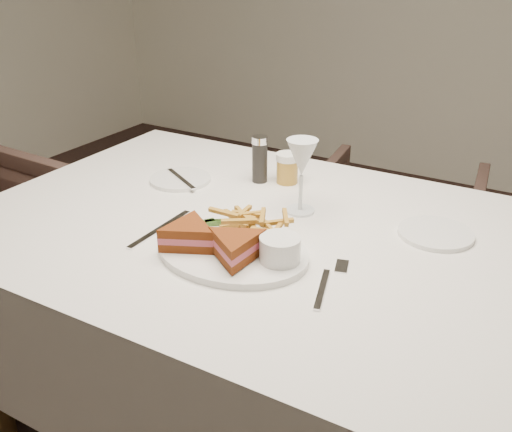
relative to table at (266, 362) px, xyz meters
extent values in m
cube|color=silver|center=(0.00, 0.00, 0.00)|extent=(1.38, 0.93, 0.75)
imported|color=#48322C|center=(0.01, 0.96, -0.07)|extent=(0.67, 0.63, 0.62)
ellipsoid|color=white|center=(0.00, -0.14, 0.38)|extent=(0.32, 0.25, 0.01)
cube|color=silver|center=(-0.20, -0.13, 0.38)|extent=(0.02, 0.21, 0.00)
cylinder|color=white|center=(-0.33, 0.12, 0.38)|extent=(0.16, 0.16, 0.01)
cylinder|color=white|center=(0.33, 0.15, 0.38)|extent=(0.16, 0.16, 0.01)
cylinder|color=black|center=(-0.15, 0.23, 0.44)|extent=(0.04, 0.04, 0.12)
cylinder|color=#AA7C28|center=(-0.09, 0.26, 0.42)|extent=(0.06, 0.06, 0.08)
cube|color=#396423|center=(-0.09, -0.07, 0.40)|extent=(0.05, 0.05, 0.01)
cube|color=#396423|center=(-0.11, -0.09, 0.40)|extent=(0.04, 0.05, 0.01)
cylinder|color=white|center=(0.10, -0.13, 0.42)|extent=(0.08, 0.08, 0.05)
camera|label=1|loc=(0.55, -0.98, 0.95)|focal=40.00mm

